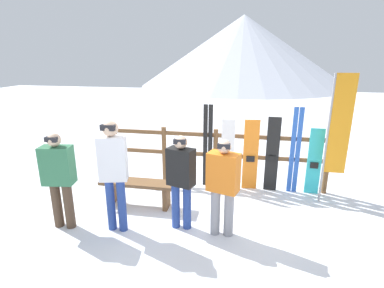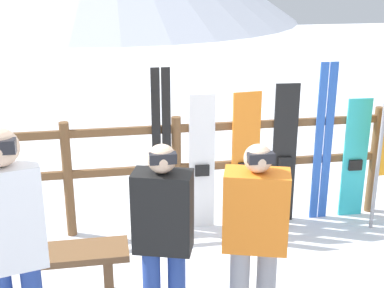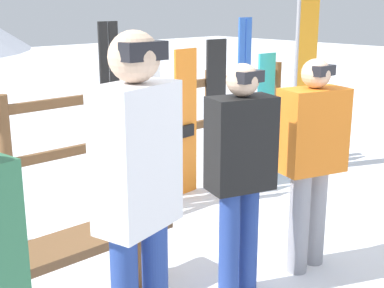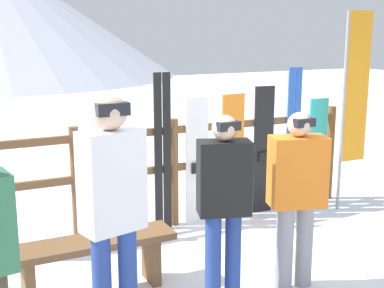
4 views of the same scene
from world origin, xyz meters
The scene contains 15 objects.
ground_plane centered at (0.00, 0.00, 0.00)m, with size 40.00×40.00×0.00m, color white.
mountain_backdrop centered at (0.00, 23.61, 3.00)m, with size 18.00×18.00×6.00m.
fence centered at (0.00, 1.61, 0.73)m, with size 4.61×0.10×1.25m.
bench centered at (-1.30, 0.40, 0.37)m, with size 1.43×0.36×0.49m.
person_plaid_green centered at (-2.26, -0.50, 0.91)m, with size 0.51×0.33×1.60m.
person_orange centered at (0.31, -0.25, 0.89)m, with size 0.52×0.38×1.56m.
person_black centered at (-0.35, -0.18, 0.91)m, with size 0.47×0.35×1.57m.
person_white centered at (-1.36, -0.43, 1.07)m, with size 0.46×0.33×1.82m.
ski_pair_black centered at (-0.16, 1.55, 0.89)m, with size 0.19×0.02×1.77m.
snowboard_white centered at (0.26, 1.55, 0.74)m, with size 0.27×0.06×1.49m.
snowboard_orange centered at (0.74, 1.55, 0.74)m, with size 0.31×0.08×1.49m.
snowboard_black_stripe centered at (1.17, 1.55, 0.78)m, with size 0.26×0.07×1.56m.
ski_pair_blue centered at (1.61, 1.55, 0.89)m, with size 0.19×0.02×1.77m.
snowboard_cyan centered at (1.99, 1.55, 0.68)m, with size 0.27×0.06×1.37m.
rental_flag centered at (2.22, 1.21, 1.43)m, with size 0.40×0.04×2.44m.
Camera 1 is at (0.61, -4.42, 2.75)m, focal length 28.00 mm.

